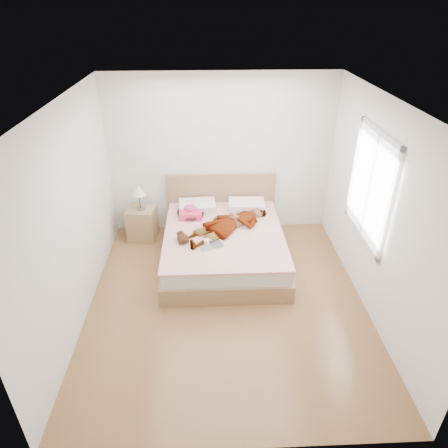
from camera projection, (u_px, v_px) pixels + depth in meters
name	position (u px, v px, depth m)	size (l,w,h in m)	color
ground	(227.00, 301.00, 5.31)	(4.00, 4.00, 0.00)	#552F1A
woman	(228.00, 221.00, 5.93)	(0.59, 1.56, 0.21)	white
hair	(191.00, 212.00, 6.34)	(0.44, 0.54, 0.08)	black
phone	(195.00, 205.00, 6.22)	(0.05, 0.10, 0.01)	silver
room_shell	(370.00, 187.00, 4.89)	(4.00, 4.00, 4.00)	white
bed	(223.00, 242.00, 6.07)	(1.80, 2.08, 1.00)	#8E6541
towel	(190.00, 213.00, 6.24)	(0.35, 0.30, 0.18)	#E43D65
magazine	(210.00, 245.00, 5.56)	(0.46, 0.39, 0.02)	white
coffee_mug	(207.00, 242.00, 5.55)	(0.12, 0.10, 0.09)	white
plush_toy	(182.00, 238.00, 5.60)	(0.22, 0.28, 0.14)	black
nightstand	(142.00, 221.00, 6.56)	(0.50, 0.46, 0.95)	olive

